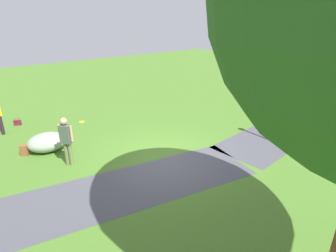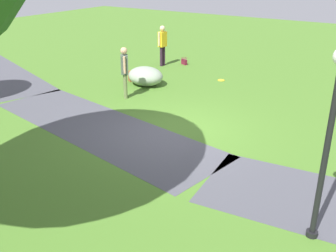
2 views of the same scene
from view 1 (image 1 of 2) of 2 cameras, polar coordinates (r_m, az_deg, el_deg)
name	(u,v)px [view 1 (image 1 of 2)]	position (r m, az deg, el deg)	size (l,w,h in m)	color
ground_plane	(163,157)	(10.33, -1.03, -6.41)	(48.00, 48.00, 0.00)	#487427
footpath_segment_near	(285,129)	(13.79, 22.94, -0.63)	(8.19, 3.13, 0.01)	#494A52
footpath_segment_mid	(131,187)	(8.78, -7.58, -12.29)	(8.29, 3.72, 0.01)	#494A52
lamp_post	(302,99)	(11.28, 25.93, 5.03)	(0.28, 0.28, 3.29)	black
lawn_boulder	(47,142)	(11.63, -23.70, -3.05)	(1.61, 1.38, 0.71)	gray
man_near_boulder	(66,138)	(10.00, -20.27, -2.34)	(0.42, 0.43, 1.76)	olive
handbag_on_grass	(17,122)	(14.96, -28.66, 0.66)	(0.36, 0.36, 0.31)	maroon
backpack_by_boulder	(25,150)	(11.70, -27.46, -4.46)	(0.35, 0.35, 0.40)	brown
frisbee_on_grass	(82,122)	(14.21, -17.37, 0.84)	(0.28, 0.28, 0.02)	gold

